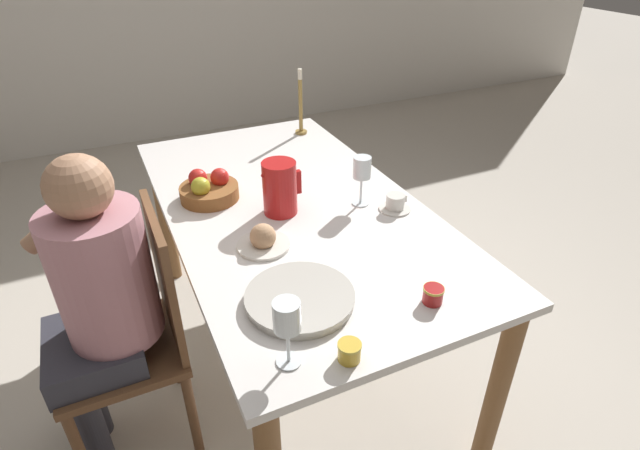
% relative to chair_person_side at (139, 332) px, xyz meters
% --- Properties ---
extents(ground_plane, '(20.00, 20.00, 0.00)m').
position_rel_chair_person_side_xyz_m(ground_plane, '(0.65, 0.15, -0.49)').
color(ground_plane, beige).
extents(dining_table, '(0.93, 1.73, 0.77)m').
position_rel_chair_person_side_xyz_m(dining_table, '(0.65, 0.15, 0.18)').
color(dining_table, silver).
rests_on(dining_table, ground_plane).
extents(chair_person_side, '(0.42, 0.42, 0.93)m').
position_rel_chair_person_side_xyz_m(chair_person_side, '(0.00, 0.00, 0.00)').
color(chair_person_side, brown).
rests_on(chair_person_side, ground_plane).
extents(person_seated, '(0.39, 0.41, 1.17)m').
position_rel_chair_person_side_xyz_m(person_seated, '(-0.09, -0.01, 0.20)').
color(person_seated, '#33333D').
rests_on(person_seated, ground_plane).
extents(red_pitcher, '(0.15, 0.13, 0.20)m').
position_rel_chair_person_side_xyz_m(red_pitcher, '(0.59, 0.11, 0.39)').
color(red_pitcher, red).
rests_on(red_pitcher, dining_table).
extents(wine_glass_water, '(0.07, 0.07, 0.20)m').
position_rel_chair_person_side_xyz_m(wine_glass_water, '(0.89, 0.04, 0.43)').
color(wine_glass_water, white).
rests_on(wine_glass_water, dining_table).
extents(wine_glass_juice, '(0.07, 0.07, 0.19)m').
position_rel_chair_person_side_xyz_m(wine_glass_juice, '(0.33, -0.60, 0.42)').
color(wine_glass_juice, white).
rests_on(wine_glass_juice, dining_table).
extents(teacup_near_person, '(0.12, 0.12, 0.06)m').
position_rel_chair_person_side_xyz_m(teacup_near_person, '(0.99, -0.06, 0.31)').
color(teacup_near_person, silver).
rests_on(teacup_near_person, dining_table).
extents(serving_tray, '(0.32, 0.32, 0.03)m').
position_rel_chair_person_side_xyz_m(serving_tray, '(0.45, -0.40, 0.30)').
color(serving_tray, '#B7B2A8').
rests_on(serving_tray, dining_table).
extents(bread_plate, '(0.18, 0.18, 0.09)m').
position_rel_chair_person_side_xyz_m(bread_plate, '(0.45, -0.08, 0.31)').
color(bread_plate, silver).
rests_on(bread_plate, dining_table).
extents(jam_jar_amber, '(0.06, 0.06, 0.05)m').
position_rel_chair_person_side_xyz_m(jam_jar_amber, '(0.80, -0.56, 0.31)').
color(jam_jar_amber, '#A81E1E').
rests_on(jam_jar_amber, dining_table).
extents(jam_jar_red, '(0.06, 0.06, 0.05)m').
position_rel_chair_person_side_xyz_m(jam_jar_red, '(0.47, -0.65, 0.31)').
color(jam_jar_red, gold).
rests_on(jam_jar_red, dining_table).
extents(fruit_bowl, '(0.23, 0.23, 0.11)m').
position_rel_chair_person_side_xyz_m(fruit_bowl, '(0.37, 0.33, 0.33)').
color(fruit_bowl, brown).
rests_on(fruit_bowl, dining_table).
extents(candlestick_tall, '(0.06, 0.06, 0.33)m').
position_rel_chair_person_side_xyz_m(candlestick_tall, '(0.97, 0.82, 0.41)').
color(candlestick_tall, olive).
rests_on(candlestick_tall, dining_table).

